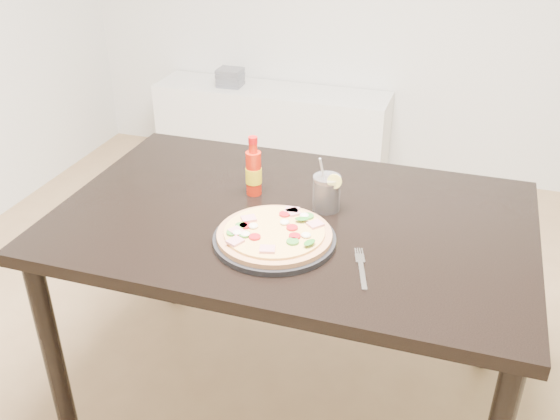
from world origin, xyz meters
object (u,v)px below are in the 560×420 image
(fork, at_px, (361,267))
(media_console, at_px, (271,129))
(hot_sauce_bottle, at_px, (254,172))
(plate, at_px, (274,239))
(cola_cup, at_px, (326,194))
(pizza, at_px, (274,233))
(dining_table, at_px, (292,238))

(fork, height_order, media_console, fork)
(hot_sauce_bottle, bearing_deg, media_console, 106.96)
(plate, distance_m, media_console, 2.15)
(plate, relative_size, cola_cup, 1.96)
(pizza, height_order, hot_sauce_bottle, hot_sauce_bottle)
(dining_table, xyz_separation_m, pizza, (-0.00, -0.16, 0.11))
(plate, bearing_deg, dining_table, 88.93)
(pizza, distance_m, media_console, 2.16)
(fork, bearing_deg, hot_sauce_bottle, 126.77)
(hot_sauce_bottle, relative_size, fork, 1.04)
(hot_sauce_bottle, bearing_deg, plate, -59.07)
(plate, bearing_deg, hot_sauce_bottle, 120.93)
(dining_table, relative_size, pizza, 4.40)
(plate, distance_m, pizza, 0.02)
(cola_cup, relative_size, media_console, 0.12)
(dining_table, xyz_separation_m, plate, (-0.00, -0.16, 0.09))
(fork, distance_m, media_console, 2.29)
(hot_sauce_bottle, height_order, fork, hot_sauce_bottle)
(cola_cup, distance_m, fork, 0.33)
(pizza, distance_m, cola_cup, 0.24)
(plate, relative_size, fork, 1.84)
(dining_table, relative_size, fork, 7.55)
(dining_table, bearing_deg, plate, -91.07)
(dining_table, distance_m, pizza, 0.19)
(plate, relative_size, pizza, 1.07)
(hot_sauce_bottle, distance_m, fork, 0.51)
(pizza, xyz_separation_m, hot_sauce_bottle, (-0.15, 0.25, 0.05))
(hot_sauce_bottle, bearing_deg, cola_cup, -6.52)
(plate, relative_size, hot_sauce_bottle, 1.77)
(fork, relative_size, media_console, 0.13)
(pizza, bearing_deg, plate, -19.78)
(hot_sauce_bottle, distance_m, media_console, 1.89)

